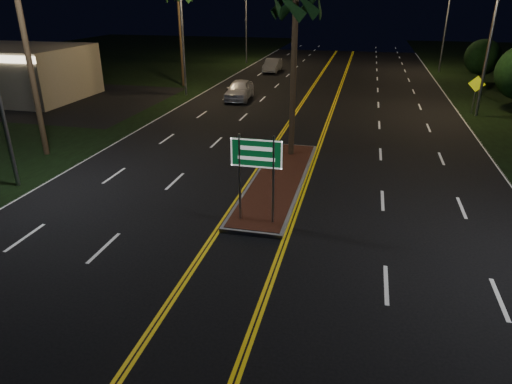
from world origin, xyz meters
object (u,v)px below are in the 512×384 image
(palm_median, at_px, (296,4))
(warning_sign, at_px, (476,89))
(median_island, at_px, (278,180))
(streetlight_right_mid, at_px, (486,29))
(streetlight_right_far, at_px, (443,16))
(car_far, at_px, (272,64))
(highway_sign, at_px, (256,162))
(streetlight_left_far, at_px, (249,13))
(streetlight_left_mid, at_px, (186,23))
(car_near, at_px, (239,88))
(shrub_far, at_px, (483,57))

(palm_median, relative_size, warning_sign, 3.17)
(median_island, distance_m, palm_median, 8.00)
(streetlight_right_mid, distance_m, streetlight_right_far, 20.00)
(streetlight_right_mid, height_order, car_far, streetlight_right_mid)
(streetlight_right_far, bearing_deg, highway_sign, -105.15)
(highway_sign, relative_size, streetlight_left_far, 0.36)
(highway_sign, distance_m, streetlight_right_far, 40.74)
(streetlight_left_mid, distance_m, palm_median, 17.25)
(median_island, bearing_deg, car_near, 110.83)
(streetlight_right_mid, bearing_deg, highway_sign, -118.93)
(median_island, xyz_separation_m, car_far, (-6.55, 31.00, 0.71))
(streetlight_left_mid, relative_size, streetlight_right_mid, 1.00)
(streetlight_right_mid, relative_size, streetlight_right_far, 1.00)
(median_island, relative_size, streetlight_left_mid, 1.14)
(median_island, bearing_deg, highway_sign, -90.00)
(shrub_far, relative_size, car_far, 0.83)
(streetlight_right_mid, distance_m, car_far, 23.96)
(highway_sign, xyz_separation_m, streetlight_right_far, (10.61, 39.20, 3.25))
(highway_sign, bearing_deg, streetlight_right_far, 74.85)
(car_near, bearing_deg, highway_sign, -76.35)
(streetlight_left_mid, relative_size, streetlight_right_far, 1.00)
(streetlight_left_mid, xyz_separation_m, car_near, (4.35, -0.54, -4.77))
(streetlight_right_far, distance_m, warning_sign, 19.83)
(streetlight_left_mid, height_order, streetlight_left_far, same)
(highway_sign, xyz_separation_m, car_near, (-6.26, 20.66, -1.51))
(streetlight_right_far, distance_m, palm_median, 33.28)
(highway_sign, height_order, palm_median, palm_median)
(streetlight_left_far, relative_size, warning_sign, 3.44)
(median_island, relative_size, streetlight_left_far, 1.14)
(highway_sign, distance_m, streetlight_right_mid, 22.18)
(streetlight_left_mid, xyz_separation_m, streetlight_right_mid, (21.23, -2.00, 0.00))
(streetlight_right_far, bearing_deg, palm_median, -108.62)
(highway_sign, distance_m, shrub_far, 35.96)
(streetlight_left_mid, bearing_deg, highway_sign, -63.41)
(shrub_far, bearing_deg, streetlight_left_far, 161.86)
(shrub_far, bearing_deg, car_far, 174.39)
(palm_median, bearing_deg, warning_sign, 48.16)
(highway_sign, relative_size, streetlight_right_far, 0.36)
(streetlight_left_mid, relative_size, palm_median, 1.08)
(highway_sign, bearing_deg, warning_sign, 61.35)
(streetlight_left_far, relative_size, streetlight_right_far, 1.00)
(highway_sign, distance_m, streetlight_left_mid, 23.93)
(car_near, relative_size, warning_sign, 2.04)
(highway_sign, bearing_deg, shrub_far, 67.43)
(streetlight_left_mid, distance_m, car_near, 6.48)
(palm_median, relative_size, shrub_far, 2.10)
(car_near, relative_size, car_far, 1.12)
(streetlight_left_far, height_order, warning_sign, streetlight_left_far)
(streetlight_left_far, relative_size, car_far, 1.88)
(shrub_far, distance_m, warning_sign, 13.78)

